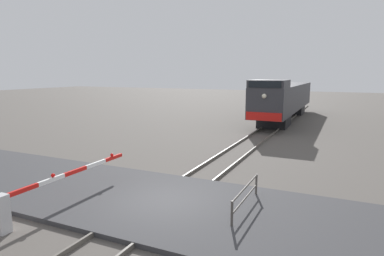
{
  "coord_description": "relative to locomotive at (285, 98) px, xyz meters",
  "views": [
    {
      "loc": [
        5.76,
        -9.95,
        4.75
      ],
      "look_at": [
        -1.09,
        4.76,
        2.05
      ],
      "focal_mm": 31.22,
      "sensor_mm": 36.0,
      "label": 1
    }
  ],
  "objects": [
    {
      "name": "guard_railing",
      "position": [
        2.84,
        -23.96,
        -1.54
      ],
      "size": [
        0.08,
        3.02,
        0.95
      ],
      "color": "#4C4742",
      "rests_on": "ground_plane"
    },
    {
      "name": "rail_track_right",
      "position": [
        0.72,
        -24.6,
        -2.09
      ],
      "size": [
        0.08,
        80.0,
        0.15
      ],
      "primitive_type": "cube",
      "color": "#59544C",
      "rests_on": "ground_plane"
    },
    {
      "name": "locomotive",
      "position": [
        0.0,
        0.0,
        0.0
      ],
      "size": [
        2.91,
        19.06,
        4.17
      ],
      "color": "black",
      "rests_on": "ground_plane"
    },
    {
      "name": "crossing_gate",
      "position": [
        -3.31,
        -27.6,
        -1.34
      ],
      "size": [
        0.36,
        6.35,
        1.3
      ],
      "color": "silver",
      "rests_on": "ground_plane"
    },
    {
      "name": "rail_track_left",
      "position": [
        -0.72,
        -24.6,
        -2.09
      ],
      "size": [
        0.08,
        80.0,
        0.15
      ],
      "primitive_type": "cube",
      "color": "#59544C",
      "rests_on": "ground_plane"
    },
    {
      "name": "road_surface",
      "position": [
        0.0,
        -24.6,
        -2.08
      ],
      "size": [
        36.0,
        5.86,
        0.16
      ],
      "primitive_type": "cube",
      "color": "#38383A",
      "rests_on": "ground_plane"
    },
    {
      "name": "ground_plane",
      "position": [
        0.0,
        -24.6,
        -2.16
      ],
      "size": [
        160.0,
        160.0,
        0.0
      ],
      "primitive_type": "plane",
      "color": "#514C47"
    }
  ]
}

